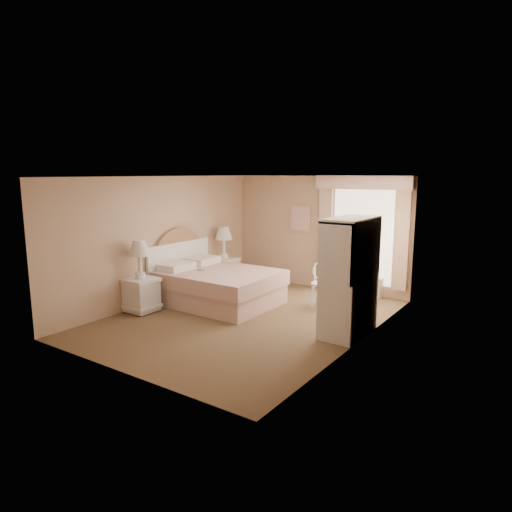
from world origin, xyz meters
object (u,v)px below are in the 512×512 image
Objects in this scene: nightstand_near at (141,286)px; cafe_chair at (322,280)px; bed at (214,284)px; round_table at (350,273)px; nightstand_far at (224,264)px; armoire at (349,287)px.

nightstand_near is 1.53× the size of cafe_chair.
bed reaches higher than round_table.
bed is 1.45m from nightstand_near.
nightstand_near is 1.00× the size of nightstand_far.
bed is 2.96m from armoire.
nightstand_near is at bearing -131.02° from round_table.
cafe_chair is (2.58, -0.17, 0.00)m from nightstand_far.
nightstand_far is 1.53× the size of cafe_chair.
nightstand_far is 1.76× the size of round_table.
cafe_chair is 0.46× the size of armoire.
nightstand_far is at bearing 90.00° from nightstand_near.
bed is 1.19× the size of armoire.
nightstand_near is at bearing -90.00° from nightstand_far.
bed reaches higher than nightstand_near.
cafe_chair is at bearing -102.88° from round_table.
armoire is at bearing -3.06° from bed.
bed reaches higher than nightstand_far.
round_table is at bearing 14.54° from nightstand_far.
round_table is (2.78, 3.20, 0.00)m from nightstand_near.
nightstand_far is 3.92m from armoire.
armoire is at bearing -20.84° from nightstand_far.
bed is at bearing -59.53° from nightstand_far.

